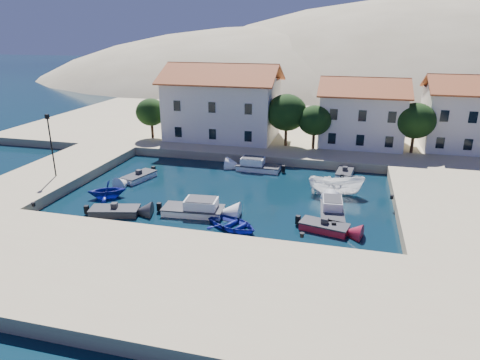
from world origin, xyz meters
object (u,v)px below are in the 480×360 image
at_px(building_right, 465,112).
at_px(cabin_cruiser_south, 193,209).
at_px(cabin_cruiser_east, 332,212).
at_px(lamppost, 50,139).
at_px(building_mid, 362,111).
at_px(building_left, 222,100).
at_px(rowboat_south, 233,228).
at_px(boat_east, 336,195).

distance_m(building_right, cabin_cruiser_south, 36.36).
relative_size(cabin_cruiser_south, cabin_cruiser_east, 1.11).
height_order(building_right, lamppost, building_right).
bearing_deg(cabin_cruiser_south, building_mid, 55.68).
relative_size(building_left, cabin_cruiser_east, 3.05).
bearing_deg(rowboat_south, building_right, -15.04).
xyz_separation_m(building_right, cabin_cruiser_south, (-25.68, -25.25, -5.00)).
xyz_separation_m(building_mid, cabin_cruiser_east, (-2.18, -21.92, -4.75)).
bearing_deg(cabin_cruiser_east, cabin_cruiser_south, 96.18).
bearing_deg(rowboat_south, boat_east, -15.12).
xyz_separation_m(cabin_cruiser_south, rowboat_south, (3.99, -1.70, -0.48)).
bearing_deg(cabin_cruiser_east, lamppost, 82.80).
height_order(building_left, rowboat_south, building_left).
xyz_separation_m(cabin_cruiser_south, cabin_cruiser_east, (11.50, 2.33, -0.00)).
bearing_deg(building_right, building_left, -176.19).
distance_m(rowboat_south, cabin_cruiser_east, 8.54).
relative_size(rowboat_south, cabin_cruiser_east, 0.89).
bearing_deg(cabin_cruiser_south, rowboat_south, -28.03).
xyz_separation_m(lamppost, rowboat_south, (19.81, -4.95, -4.75)).
xyz_separation_m(building_mid, building_right, (12.00, 1.00, 0.25)).
distance_m(cabin_cruiser_south, rowboat_south, 4.36).
xyz_separation_m(building_mid, rowboat_south, (-9.69, -25.95, -5.22)).
xyz_separation_m(building_left, cabin_cruiser_south, (4.32, -23.25, -5.46)).
relative_size(lamppost, cabin_cruiser_east, 1.29).
height_order(building_right, rowboat_south, building_right).
bearing_deg(cabin_cruiser_east, building_left, 31.83).
bearing_deg(lamppost, building_left, 60.10).
distance_m(building_mid, building_right, 12.04).
bearing_deg(building_left, building_mid, 3.18).
bearing_deg(building_mid, rowboat_south, -110.48).
relative_size(building_right, cabin_cruiser_east, 1.96).
bearing_deg(building_mid, building_right, 4.76).
relative_size(lamppost, rowboat_south, 1.45).
distance_m(lamppost, rowboat_south, 20.96).
bearing_deg(building_right, lamppost, -152.07).
height_order(lamppost, cabin_cruiser_east, lamppost).
xyz_separation_m(rowboat_south, boat_east, (7.57, 9.39, 0.00)).
height_order(building_mid, building_right, building_right).
bearing_deg(rowboat_south, building_mid, 3.31).
xyz_separation_m(lamppost, boat_east, (27.38, 4.43, -4.75)).
distance_m(lamppost, cabin_cruiser_east, 27.67).
distance_m(building_mid, rowboat_south, 28.19).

